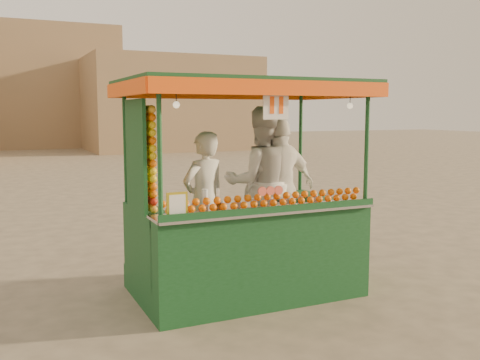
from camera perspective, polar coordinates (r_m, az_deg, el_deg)
name	(u,v)px	position (r m, az deg, el deg)	size (l,w,h in m)	color
ground	(216,300)	(6.13, -2.49, -12.47)	(90.00, 90.00, 0.00)	brown
building_right	(170,104)	(30.75, -7.33, 7.90)	(9.00, 6.00, 5.00)	#917352
juice_cart	(242,227)	(6.07, 0.21, -5.00)	(2.64, 1.71, 2.40)	#103D17
vendor_left	(204,200)	(6.17, -3.78, -2.15)	(0.66, 0.53, 1.56)	beige
vendor_middle	(261,183)	(6.56, 2.23, -0.34)	(1.03, 0.88, 1.84)	silver
vendor_right	(280,188)	(6.59, 4.19, -0.84)	(1.07, 0.58, 1.73)	white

